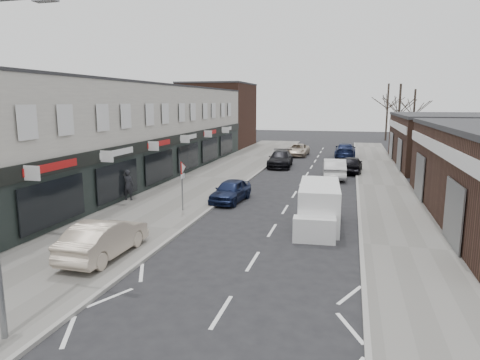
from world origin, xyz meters
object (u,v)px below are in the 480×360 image
Objects in this scene: pedestrian at (128,185)px; parked_car_left_c at (298,150)px; white_van at (319,207)px; sedan_on_pavement at (104,238)px; parked_car_left_a at (231,191)px; parked_car_left_b at (280,159)px; parked_car_right_c at (345,150)px; parked_car_right_b at (352,164)px; warning_sign at (183,172)px; parked_car_right_a at (334,168)px.

pedestrian is 0.39× the size of parked_car_left_c.
sedan_on_pavement is (-7.42, -6.38, -0.13)m from white_van.
parked_car_left_b is (0.65, 14.34, 0.07)m from parked_car_left_a.
pedestrian is 0.35× the size of parked_car_right_c.
parked_car_right_c is (-0.66, 10.15, 0.05)m from parked_car_right_b.
parked_car_right_b is (6.90, 12.55, 0.05)m from parked_car_left_a.
pedestrian is at bearing 160.15° from warning_sign.
parked_car_right_c is at bearing 84.43° from white_van.
parked_car_right_a is (11.40, 11.15, -0.26)m from pedestrian.
white_van is at bearing -79.20° from parked_car_left_c.
parked_car_left_b is at bearing 93.06° from parked_car_left_a.
sedan_on_pavement is 10.41m from parked_car_left_a.
white_van is 9.78m from sedan_on_pavement.
parked_car_left_b is at bearing 56.60° from parked_car_right_c.
sedan_on_pavement is 33.12m from parked_car_left_c.
pedestrian reaches higher than parked_car_left_b.
parked_car_left_c is at bearing 83.46° from warning_sign.
sedan_on_pavement reaches higher than parked_car_left_a.
white_van is (7.16, -0.78, -1.25)m from warning_sign.
pedestrian is at bearing -104.22° from parked_car_left_c.
white_van reaches higher than sedan_on_pavement.
parked_car_right_b is (8.66, 15.60, -1.50)m from warning_sign.
parked_car_right_b is (8.92, 22.76, -0.12)m from sedan_on_pavement.
parked_car_left_a is at bearing 55.23° from parked_car_right_a.
warning_sign reaches higher than pedestrian.
white_van is 18.79m from parked_car_left_b.
sedan_on_pavement is at bearing -99.44° from parked_car_left_b.
sedan_on_pavement is at bearing 107.06° from pedestrian.
sedan_on_pavement is at bearing -143.08° from white_van.
parked_car_left_c is at bearing -75.95° from parked_car_right_a.
parked_car_left_b is 1.08× the size of parked_car_left_c.
parked_car_right_a is at bearing -142.27° from pedestrian.
warning_sign is 1.49× the size of pedestrian.
parked_car_left_a is at bearing 64.55° from parked_car_right_b.
parked_car_right_a is (7.36, 12.60, -1.44)m from warning_sign.
warning_sign is 4.45m from pedestrian.
parked_car_right_a is (4.95, -4.79, 0.04)m from parked_car_left_b.
parked_car_right_a is 1.12× the size of parked_car_right_b.
white_van reaches higher than parked_car_left_a.
parked_car_right_b is at bearing -110.91° from sedan_on_pavement.
parked_car_right_a is (4.40, -13.20, 0.12)m from parked_car_left_c.
parked_car_left_a is at bearing 60.07° from warning_sign.
parked_car_left_c is (1.20, 22.75, -0.01)m from parked_car_left_a.
parked_car_right_b is (1.50, 16.39, -0.25)m from white_van.
white_van is at bearing -29.77° from parked_car_left_a.
parked_car_left_b is 8.43m from parked_car_left_c.
warning_sign is 0.58× the size of parked_car_left_c.
warning_sign is at bearing 153.53° from pedestrian.
parked_car_right_b is at bearing -117.83° from parked_car_right_a.
white_van is 2.91× the size of pedestrian.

